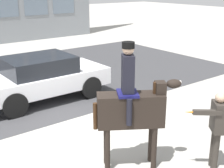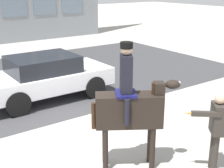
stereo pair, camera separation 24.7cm
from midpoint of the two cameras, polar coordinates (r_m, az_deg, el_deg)
ground_plane at (r=8.41m, az=-6.27°, el=-7.92°), size 80.00×80.00×0.00m
road_surface at (r=12.51m, az=-17.03°, el=0.23°), size 18.29×8.50×0.01m
mounted_horse_lead at (r=6.18m, az=4.50°, el=-4.14°), size 1.57×1.15×2.63m
pedestrian_bystander at (r=6.55m, az=19.53°, el=-7.39°), size 0.89×0.56×1.66m
street_car_near_lane at (r=10.34m, az=-11.35°, el=1.45°), size 4.17×1.93×1.45m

